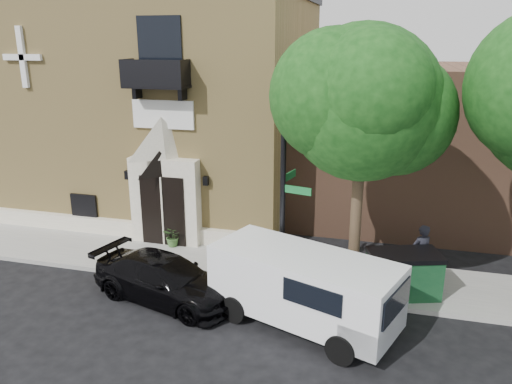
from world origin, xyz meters
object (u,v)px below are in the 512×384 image
Objects in this scene: cargo_van at (310,289)px; dumpster at (403,274)px; street_sign at (284,191)px; fire_hydrant at (326,281)px; pedestrian_near at (421,254)px; black_sedan at (165,279)px.

cargo_van is 2.32× the size of dumpster.
dumpster is at bearing 18.75° from street_sign.
fire_hydrant is 0.37× the size of dumpster.
pedestrian_near is at bearing 31.43° from street_sign.
black_sedan reaches higher than fire_hydrant.
pedestrian_near is (2.71, 1.52, 0.52)m from fire_hydrant.
dumpster is (6.80, 1.82, 0.16)m from black_sedan.
fire_hydrant is (0.25, 1.68, -0.57)m from cargo_van.
cargo_van reaches higher than pedestrian_near.
black_sedan is 7.04m from dumpster.
cargo_van is 2.99m from street_sign.
pedestrian_near is at bearing 44.62° from dumpster.
street_sign is 4.31m from dumpster.
street_sign is 2.99m from fire_hydrant.
black_sedan is 2.45× the size of pedestrian_near.
dumpster is 1.16m from pedestrian_near.
cargo_van is at bearing -45.68° from street_sign.
dumpster is (2.44, 2.21, -0.31)m from cargo_van.
cargo_van is at bearing -80.08° from black_sedan.
pedestrian_near is (7.31, 2.82, 0.42)m from black_sedan.
street_sign is at bearing 167.68° from dumpster.
street_sign is 4.80m from pedestrian_near.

